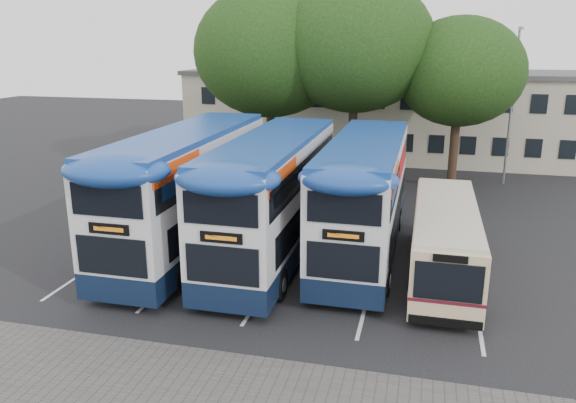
# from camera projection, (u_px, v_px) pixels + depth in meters

# --- Properties ---
(ground) EXTENTS (120.00, 120.00, 0.00)m
(ground) POSITION_uv_depth(u_px,v_px,m) (367.00, 333.00, 16.59)
(ground) COLOR black
(ground) RESTS_ON ground
(bay_lines) EXTENTS (14.12, 11.00, 0.01)m
(bay_lines) POSITION_uv_depth(u_px,v_px,m) (286.00, 260.00, 22.12)
(bay_lines) COLOR silver
(bay_lines) RESTS_ON ground
(depot_building) EXTENTS (32.40, 8.40, 6.20)m
(depot_building) POSITION_uv_depth(u_px,v_px,m) (409.00, 114.00, 40.87)
(depot_building) COLOR #C2B29C
(depot_building) RESTS_ON ground
(lamp_post) EXTENTS (0.25, 1.05, 9.06)m
(lamp_post) POSITION_uv_depth(u_px,v_px,m) (512.00, 98.00, 32.40)
(lamp_post) COLOR gray
(lamp_post) RESTS_ON ground
(tree_left) EXTENTS (8.96, 8.96, 11.48)m
(tree_left) POSITION_uv_depth(u_px,v_px,m) (270.00, 52.00, 32.86)
(tree_left) COLOR black
(tree_left) RESTS_ON ground
(tree_mid) EXTENTS (8.83, 8.83, 11.81)m
(tree_mid) POSITION_uv_depth(u_px,v_px,m) (355.00, 45.00, 31.46)
(tree_mid) COLOR black
(tree_mid) RESTS_ON ground
(tree_right) EXTENTS (7.06, 7.06, 9.66)m
(tree_right) POSITION_uv_depth(u_px,v_px,m) (460.00, 72.00, 30.85)
(tree_right) COLOR black
(tree_right) RESTS_ON ground
(bus_dd_left) EXTENTS (2.86, 11.80, 4.92)m
(bus_dd_left) POSITION_uv_depth(u_px,v_px,m) (189.00, 186.00, 22.54)
(bus_dd_left) COLOR #0E1C35
(bus_dd_left) RESTS_ON ground
(bus_dd_mid) EXTENTS (2.79, 11.50, 4.79)m
(bus_dd_mid) POSITION_uv_depth(u_px,v_px,m) (274.00, 192.00, 21.86)
(bus_dd_mid) COLOR #0E1C35
(bus_dd_mid) RESTS_ON ground
(bus_dd_right) EXTENTS (2.72, 11.20, 4.67)m
(bus_dd_right) POSITION_uv_depth(u_px,v_px,m) (364.00, 192.00, 22.12)
(bus_dd_right) COLOR #0E1C35
(bus_dd_right) RESTS_ON ground
(bus_single) EXTENTS (2.26, 8.87, 2.64)m
(bus_single) POSITION_uv_depth(u_px,v_px,m) (445.00, 237.00, 20.31)
(bus_single) COLOR beige
(bus_single) RESTS_ON ground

